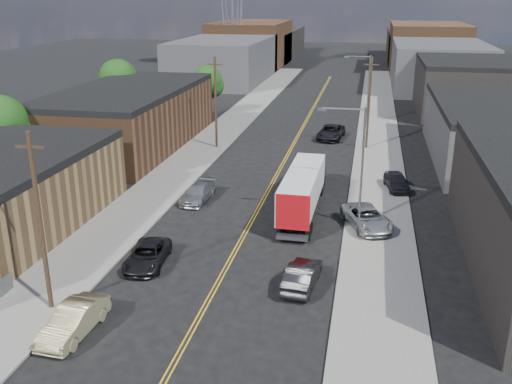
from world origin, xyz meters
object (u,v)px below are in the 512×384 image
at_px(car_left_c, 147,255).
at_px(car_right_lot_c, 397,181).
at_px(car_left_b, 74,321).
at_px(semi_truck, 304,185).
at_px(car_ahead_truck, 331,132).
at_px(car_right_lot_a, 367,218).
at_px(car_left_d, 198,193).
at_px(car_right_oncoming, 302,275).

relative_size(car_left_c, car_right_lot_c, 1.13).
bearing_deg(car_left_b, car_right_lot_c, 60.65).
bearing_deg(semi_truck, car_right_lot_c, 40.74).
distance_m(car_left_c, car_ahead_truck, 36.72).
bearing_deg(car_right_lot_c, car_left_b, -133.34).
height_order(car_left_b, car_right_lot_a, car_right_lot_a).
bearing_deg(car_right_lot_a, car_right_lot_c, 53.07).
bearing_deg(car_left_d, car_right_oncoming, -46.98).
relative_size(car_left_c, car_left_d, 1.03).
height_order(car_left_d, car_right_lot_c, car_right_lot_c).
relative_size(car_left_d, car_ahead_truck, 0.82).
xyz_separation_m(semi_truck, car_right_oncoming, (1.40, -12.68, -1.29)).
bearing_deg(car_left_c, car_left_d, 85.03).
distance_m(car_left_b, car_left_c, 8.13).
distance_m(car_left_c, car_right_lot_c, 24.01).
distance_m(car_left_b, car_right_oncoming, 12.92).
relative_size(semi_truck, car_right_lot_c, 3.18).
bearing_deg(car_left_b, car_left_c, 88.22).
bearing_deg(car_right_lot_a, car_ahead_truck, 77.37).
relative_size(semi_truck, car_ahead_truck, 2.37).
xyz_separation_m(car_left_b, car_left_c, (0.74, 8.10, -0.10)).
relative_size(car_left_c, car_right_lot_a, 0.91).
relative_size(car_left_c, car_right_oncoming, 1.07).
distance_m(car_left_d, car_right_oncoming, 16.49).
relative_size(car_left_c, car_ahead_truck, 0.84).
xyz_separation_m(semi_truck, car_left_d, (-8.85, 0.23, -1.35)).
distance_m(semi_truck, car_left_b, 21.98).
bearing_deg(car_right_lot_a, car_left_c, -169.83).
height_order(car_right_oncoming, car_ahead_truck, car_ahead_truck).
bearing_deg(car_right_lot_a, semi_truck, 125.64).
bearing_deg(car_right_lot_a, car_left_d, 144.10).
height_order(car_right_lot_a, car_ahead_truck, car_right_lot_a).
distance_m(car_left_d, car_right_lot_a, 14.23).
bearing_deg(car_left_d, car_right_lot_a, -9.07).
bearing_deg(car_left_b, car_ahead_truck, 80.88).
distance_m(car_right_lot_a, car_right_lot_c, 9.58).
bearing_deg(car_right_lot_c, car_ahead_truck, 101.03).
relative_size(car_left_b, car_ahead_truck, 0.82).
xyz_separation_m(car_left_c, car_right_lot_a, (13.58, 8.63, 0.22)).
height_order(car_left_b, car_right_lot_c, car_right_lot_c).
height_order(semi_truck, car_right_oncoming, semi_truck).
bearing_deg(semi_truck, car_left_b, -114.14).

